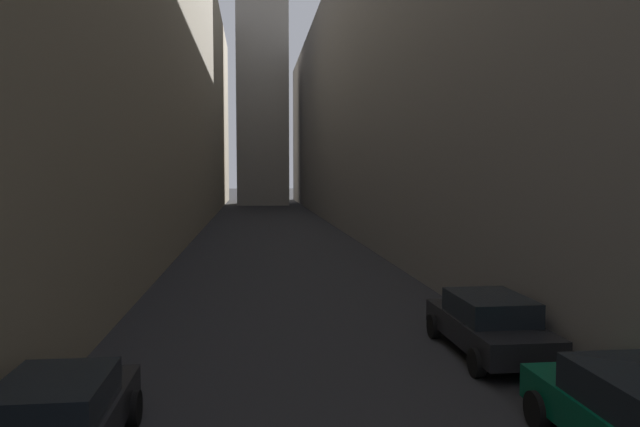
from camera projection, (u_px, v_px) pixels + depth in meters
ground_plane at (272, 232)px, 45.53m from camera, size 264.00×264.00×0.00m
building_block_left at (122, 66)px, 45.34m from camera, size 11.81×108.00×25.68m
building_block_right at (430, 95)px, 48.24m from camera, size 15.19×108.00×21.88m
parked_car_left_second at (55, 425)px, 8.84m from camera, size 1.89×4.57×1.43m
parked_car_right_second at (638, 418)px, 8.92m from camera, size 1.88×4.37×1.52m
parked_car_right_third at (489, 324)px, 14.57m from camera, size 2.03×4.57×1.50m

